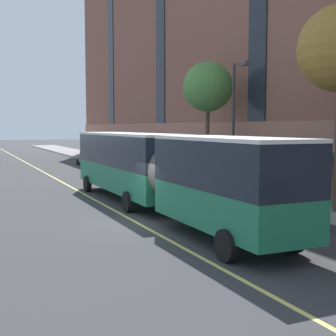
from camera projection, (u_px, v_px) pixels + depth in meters
The scene contains 10 objects.
ground_plane at pixel (144, 222), 19.88m from camera, with size 260.00×260.00×0.00m, color #38383A.
sidewalk at pixel (273, 198), 26.21m from camera, with size 4.90×160.00×0.15m, color gray.
city_bus at pixel (156, 167), 22.09m from camera, with size 2.79×20.23×3.71m.
parked_car_champagne_0 at pixel (193, 184), 26.93m from camera, with size 2.03×4.31×1.56m.
parked_car_darkgray_2 at pixel (89, 158), 48.95m from camera, with size 2.09×4.28×1.56m.
parked_car_navy_3 at pixel (279, 204), 19.78m from camera, with size 1.95×4.29×1.56m.
street_tree_far_uptown at pixel (208, 87), 32.24m from camera, with size 3.45×3.45×8.37m.
street_lamp at pixel (236, 116), 26.06m from camera, with size 0.36×1.48×7.43m.
fire_hydrant at pixel (188, 179), 31.62m from camera, with size 0.42×0.24×0.72m.
lane_centerline at pixel (116, 211), 22.48m from camera, with size 0.16×140.00×0.01m, color #E0D66B.
Camera 1 is at (-7.04, -18.32, 4.06)m, focal length 50.00 mm.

